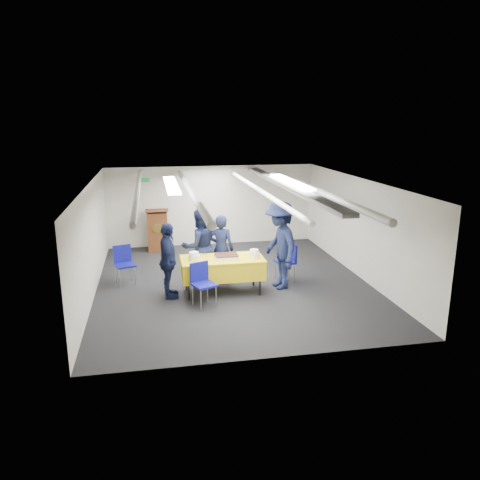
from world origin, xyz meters
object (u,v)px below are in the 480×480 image
sailor_c (168,261)px  sailor_d (280,245)px  chair_left (124,261)px  podium (157,229)px  sailor_b (199,247)px  chair_right (289,258)px  sailor_a (221,249)px  sheet_cake (226,256)px  chair_near (202,280)px  serving_table (222,268)px

sailor_c → sailor_d: 2.42m
chair_left → podium: bearing=72.8°
sailor_b → chair_right: bearing=159.3°
chair_right → sailor_a: bearing=174.1°
chair_left → chair_right: bearing=-7.8°
sheet_cake → podium: (-1.37, 3.61, -0.20)m
chair_near → sailor_c: 0.86m
chair_right → chair_near: bearing=-152.5°
chair_right → sailor_d: 0.69m
chair_left → sailor_d: (3.36, -0.92, 0.43)m
chair_near → sailor_b: 1.34m
sailor_a → sailor_d: sailor_d is taller
sailor_a → sailor_d: (1.20, -0.58, 0.18)m
serving_table → sailor_c: (-1.13, -0.06, 0.23)m
chair_near → sailor_a: 1.41m
sheet_cake → sailor_b: sailor_b is taller
podium → sailor_b: size_ratio=0.73×
podium → chair_near: podium is taller
sailor_a → sailor_c: size_ratio=0.99×
sailor_c → sailor_d: size_ratio=0.82×
sailor_b → podium: bearing=-88.4°
podium → sheet_cake: bearing=-69.3°
serving_table → sailor_d: (1.28, 0.09, 0.40)m
chair_near → sailor_b: (0.10, 1.29, 0.32)m
sailor_c → chair_near: bearing=-128.2°
serving_table → sheet_cake: 0.27m
sailor_c → sheet_cake: bearing=-85.4°
serving_table → chair_near: 0.78m
podium → chair_left: size_ratio=1.44×
podium → chair_near: 4.27m
chair_right → sheet_cake: bearing=-161.4°
chair_right → sailor_a: (-1.53, 0.16, 0.25)m
podium → chair_right: bearing=-47.1°
chair_right → sailor_b: size_ratio=0.51×
sailor_b → sailor_d: sailor_d is taller
serving_table → chair_left: 2.31m
podium → sailor_a: bearing=-65.2°
sailor_c → chair_left: bearing=43.9°
sailor_b → sailor_d: 1.80m
sheet_cake → chair_right: chair_right is taller
chair_right → sailor_d: sailor_d is taller
sailor_a → sailor_c: (-1.21, -0.72, 0.01)m
sailor_d → podium: bearing=-150.7°
chair_near → sailor_a: sailor_a is taller
podium → sailor_d: size_ratio=0.65×
chair_near → sailor_c: sailor_c is taller
sailor_b → sailor_c: 1.05m
sailor_b → sheet_cake: bearing=109.7°
sailor_a → sailor_c: 1.41m
chair_left → sailor_c: size_ratio=0.55×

